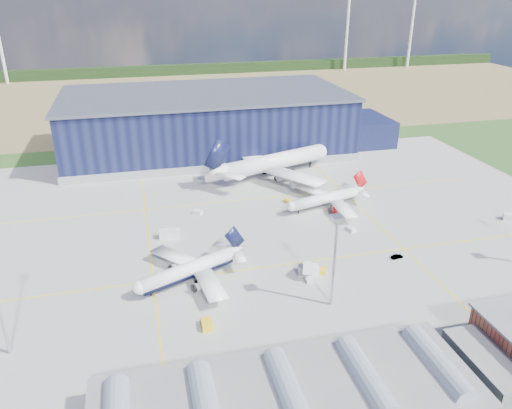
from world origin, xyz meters
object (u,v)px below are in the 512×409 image
object	(u,v)px
gse_van_c	(308,270)
car_b	(397,257)
gse_tug_a	(207,325)
gse_tug_b	(322,271)
hangar	(213,124)
airliner_red	(325,193)
gse_van_a	(170,234)
airliner_navy	(187,263)
gse_cart_a	(351,229)
gse_van_b	(511,217)
airliner_widebody	(275,153)
airstair	(307,271)
light_mast_center	(335,247)
gse_cart_b	(198,212)
gse_tug_c	(289,201)

from	to	relation	value
gse_van_c	car_b	xyz separation A→B (m)	(26.33, 1.81, -0.70)
car_b	gse_van_c	bearing A→B (deg)	85.35
gse_tug_a	gse_tug_b	bearing A→B (deg)	26.01
hangar	airliner_red	xyz separation A→B (m)	(25.54, -72.80, -6.26)
gse_van_a	car_b	xyz separation A→B (m)	(59.48, -27.22, -0.73)
airliner_navy	airliner_red	xyz separation A→B (m)	(49.75, 34.00, -0.06)
gse_cart_a	gse_van_b	xyz separation A→B (m)	(52.47, -5.18, 0.46)
gse_van_a	gse_van_c	size ratio (longest dim) A/B	1.12
airliner_widebody	gse_tug_a	bearing A→B (deg)	-134.36
gse_van_a	gse_tug_a	bearing A→B (deg)	-167.53
airliner_navy	car_b	xyz separation A→B (m)	(56.98, -2.24, -4.85)
hangar	airstair	xyz separation A→B (m)	(5.62, -111.83, -9.94)
light_mast_center	gse_tug_b	bearing A→B (deg)	77.69
airliner_red	airstair	bearing A→B (deg)	48.90
gse_tug_b	gse_tug_a	bearing A→B (deg)	-132.41
airliner_navy	airstair	bearing A→B (deg)	146.46
airliner_red	gse_cart_b	xyz separation A→B (m)	(-41.91, 5.51, -4.72)
airliner_navy	gse_tug_b	world-z (taller)	airliner_navy
gse_tug_b	car_b	world-z (taller)	gse_tug_b
light_mast_center	airstair	size ratio (longest dim) A/B	4.39
airliner_navy	car_b	bearing A→B (deg)	153.78
gse_tug_b	gse_cart_a	distance (m)	26.63
light_mast_center	gse_tug_a	size ratio (longest dim) A/B	6.17
light_mast_center	gse_cart_a	xyz separation A→B (m)	(20.10, 34.13, -14.80)
airliner_navy	airliner_red	bearing A→B (deg)	-169.62
gse_tug_b	airliner_navy	bearing A→B (deg)	-164.40
gse_van_a	airstair	xyz separation A→B (m)	(32.33, -30.01, 0.38)
gse_van_b	gse_tug_b	bearing A→B (deg)	131.39
airliner_red	airliner_widebody	xyz separation A→B (m)	(-8.08, 33.00, 3.96)
airliner_widebody	gse_van_a	distance (m)	61.49
airliner_navy	gse_cart_b	xyz separation A→B (m)	(7.84, 39.51, -4.78)
airliner_widebody	airstair	size ratio (longest dim) A/B	10.91
gse_van_b	car_b	bearing A→B (deg)	134.73
gse_tug_a	gse_van_c	world-z (taller)	gse_van_c
hangar	gse_van_b	world-z (taller)	hangar
gse_tug_a	gse_cart_b	bearing A→B (deg)	85.19
hangar	airstair	bearing A→B (deg)	-87.12
light_mast_center	gse_cart_a	size ratio (longest dim) A/B	7.91
airliner_widebody	gse_cart_b	distance (m)	44.45
airliner_navy	airstair	distance (m)	30.48
gse_van_a	gse_cart_a	distance (m)	54.72
airliner_navy	gse_van_b	bearing A→B (deg)	162.04
hangar	gse_tug_b	bearing A→B (deg)	-84.76
gse_van_b	gse_van_a	bearing A→B (deg)	111.54
hangar	gse_tug_b	size ratio (longest dim) A/B	51.25
airliner_widebody	light_mast_center	bearing A→B (deg)	-116.45
gse_cart_a	gse_van_c	size ratio (longest dim) A/B	0.55
hangar	airliner_red	size ratio (longest dim) A/B	4.41
gse_van_a	gse_tug_c	distance (m)	44.82
gse_tug_c	gse_cart_a	bearing A→B (deg)	-85.68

